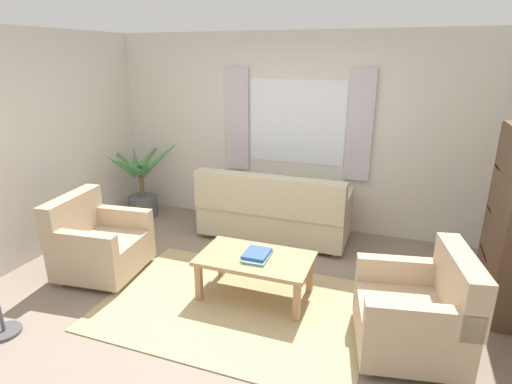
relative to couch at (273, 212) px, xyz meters
name	(u,v)px	position (x,y,z in m)	size (l,w,h in m)	color
ground_plane	(234,306)	(0.12, -1.61, -0.37)	(6.24, 6.24, 0.00)	gray
wall_back	(297,133)	(0.12, 0.65, 0.93)	(5.32, 0.12, 2.60)	silver
wall_left	(4,153)	(-2.54, -1.61, 0.93)	(0.12, 4.40, 2.60)	silver
window_with_curtains	(296,123)	(0.12, 0.57, 1.08)	(1.98, 0.07, 1.40)	white
area_rug	(234,306)	(0.12, -1.61, -0.36)	(2.48, 1.72, 0.01)	tan
couch	(273,212)	(0.00, 0.00, 0.00)	(1.90, 0.82, 0.92)	#BCB293
armchair_left	(97,243)	(-1.53, -1.51, -0.01)	(0.90, 0.92, 0.88)	tan
armchair_right	(418,312)	(1.74, -1.67, -0.01)	(0.97, 0.98, 0.88)	tan
coffee_table	(255,262)	(0.26, -1.37, 0.01)	(1.10, 0.64, 0.44)	#A87F56
book_stack_on_table	(257,255)	(0.28, -1.38, 0.10)	(0.24, 0.34, 0.05)	#5B8E93
potted_plant	(142,186)	(-2.07, 0.12, 0.10)	(1.04, 1.27, 1.10)	#56565B
bookshelf	(511,219)	(2.47, -0.72, 0.53)	(0.30, 0.94, 1.72)	brown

